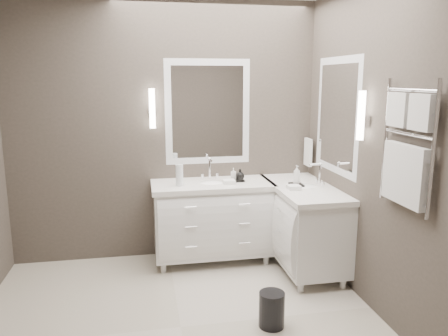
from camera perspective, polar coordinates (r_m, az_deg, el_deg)
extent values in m
cube|color=beige|center=(3.63, -5.65, -20.03)|extent=(3.20, 3.00, 0.01)
cube|color=#423B35|center=(4.63, -7.68, 4.71)|extent=(3.20, 0.01, 2.70)
cube|color=#423B35|center=(1.69, -1.90, -7.21)|extent=(3.20, 0.01, 2.70)
cube|color=#423B35|center=(3.64, 19.96, 2.26)|extent=(0.01, 3.00, 2.70)
cube|color=white|center=(4.60, -1.53, -6.75)|extent=(1.20, 0.55, 0.70)
cube|color=white|center=(4.49, -1.56, -2.20)|extent=(1.24, 0.59, 0.05)
ellipsoid|color=white|center=(4.50, -1.56, -2.39)|extent=(0.36, 0.28, 0.12)
cylinder|color=white|center=(4.62, -1.89, -0.11)|extent=(0.02, 0.02, 0.22)
cube|color=white|center=(4.52, 10.26, -7.27)|extent=(0.55, 1.20, 0.70)
cube|color=white|center=(4.41, 10.43, -2.65)|extent=(0.59, 1.24, 0.05)
ellipsoid|color=white|center=(4.42, 10.42, -2.84)|extent=(0.36, 0.28, 0.12)
cylinder|color=white|center=(4.44, 12.42, -0.85)|extent=(0.02, 0.02, 0.22)
cube|color=white|center=(4.64, -2.13, 7.30)|extent=(0.90, 0.02, 1.10)
cube|color=white|center=(4.64, -2.13, 7.30)|extent=(0.77, 0.02, 0.96)
cube|color=white|center=(4.31, 14.55, 6.62)|extent=(0.02, 0.90, 1.10)
cube|color=white|center=(4.31, 14.55, 6.62)|extent=(0.02, 0.90, 0.96)
cube|color=white|center=(4.52, -9.35, 7.05)|extent=(0.05, 0.05, 0.10)
cylinder|color=white|center=(4.52, -9.37, 7.68)|extent=(0.06, 0.06, 0.40)
cube|color=white|center=(3.76, 17.42, 5.79)|extent=(0.05, 0.05, 0.10)
cylinder|color=white|center=(3.76, 17.47, 6.55)|extent=(0.06, 0.06, 0.40)
cylinder|color=white|center=(4.83, 11.10, 3.69)|extent=(0.02, 0.22, 0.02)
cube|color=white|center=(4.85, 10.92, 2.05)|extent=(0.03, 0.17, 0.30)
cylinder|color=white|center=(3.04, 25.70, 2.02)|extent=(0.03, 0.03, 0.90)
cylinder|color=white|center=(3.49, 20.40, 3.53)|extent=(0.03, 0.03, 0.90)
cube|color=white|center=(3.13, 24.43, 6.62)|extent=(0.06, 0.22, 0.24)
cube|color=white|center=(3.34, 21.88, 7.07)|extent=(0.06, 0.22, 0.24)
cube|color=white|center=(3.29, 22.52, -0.78)|extent=(0.06, 0.46, 0.42)
cylinder|color=black|center=(3.57, 6.24, -17.90)|extent=(0.22, 0.22, 0.28)
cube|color=black|center=(4.53, 1.66, -1.62)|extent=(0.16, 0.12, 0.02)
cube|color=black|center=(4.39, 9.42, -2.20)|extent=(0.12, 0.16, 0.02)
cylinder|color=silver|center=(4.35, -5.84, -0.93)|extent=(0.08, 0.08, 0.22)
imported|color=white|center=(4.53, 1.24, -0.73)|extent=(0.06, 0.06, 0.12)
imported|color=black|center=(4.50, 2.12, -0.84)|extent=(0.10, 0.10, 0.12)
imported|color=white|center=(4.37, 9.47, -0.87)|extent=(0.08, 0.08, 0.19)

